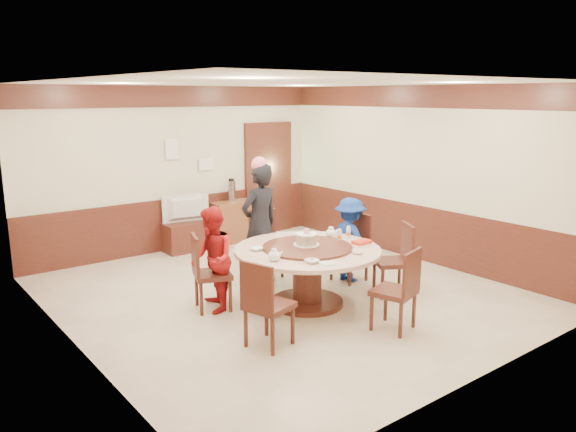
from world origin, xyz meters
TOP-DOWN VIEW (x-y plane):
  - room at (0.01, 0.01)m, footprint 6.00×6.04m
  - banquet_table at (-0.00, -0.51)m, footprint 1.86×1.86m
  - chair_0 at (1.12, -0.13)m, footprint 0.48×0.47m
  - chair_1 at (0.30, 0.81)m, footprint 0.55×0.56m
  - chair_2 at (-1.05, 0.11)m, footprint 0.57×0.56m
  - chair_3 at (-1.12, -1.19)m, footprint 0.55×0.55m
  - chair_4 at (0.29, -1.74)m, footprint 0.55×0.55m
  - chair_5 at (1.16, -0.93)m, footprint 0.60×0.60m
  - person_standing at (0.02, 0.57)m, footprint 0.67×0.48m
  - person_red at (-1.06, 0.07)m, footprint 0.70×0.78m
  - person_blue at (1.10, -0.14)m, footprint 0.49×0.81m
  - birthday_cake at (0.02, -0.46)m, footprint 0.34×0.34m
  - teapot_left at (-0.66, -0.69)m, footprint 0.17×0.15m
  - teapot_right at (0.60, -0.29)m, footprint 0.17×0.15m
  - bowl_0 at (-0.57, -0.19)m, footprint 0.15×0.15m
  - bowl_1 at (0.32, -1.08)m, footprint 0.13×0.13m
  - bowl_2 at (-0.36, -1.02)m, footprint 0.16×0.16m
  - bowl_3 at (0.67, -0.67)m, footprint 0.12×0.12m
  - saucer_near at (-0.25, -1.16)m, footprint 0.18×0.18m
  - saucer_far at (0.45, -0.01)m, footprint 0.18×0.18m
  - shrimp_platter at (0.65, -0.82)m, footprint 0.30×0.20m
  - bottle_0 at (0.53, -0.53)m, footprint 0.06×0.06m
  - bottle_1 at (0.75, -0.47)m, footprint 0.06×0.06m
  - tv_stand at (0.02, 2.75)m, footprint 0.85×0.45m
  - television at (0.02, 2.75)m, footprint 0.83×0.24m
  - side_cabinet at (0.96, 2.78)m, footprint 0.80×0.40m
  - thermos at (0.95, 2.78)m, footprint 0.15×0.15m
  - notice_left at (-0.10, 2.96)m, footprint 0.25×0.00m
  - notice_right at (0.55, 2.96)m, footprint 0.30×0.00m

SIDE VIEW (x-z plane):
  - tv_stand at x=0.02m, z-range 0.00..0.50m
  - chair_0 at x=1.12m, z-range -0.18..0.79m
  - chair_1 at x=0.30m, z-range -0.18..0.79m
  - chair_2 at x=-1.05m, z-range -0.18..0.79m
  - chair_3 at x=-1.12m, z-range -0.18..0.79m
  - chair_4 at x=0.29m, z-range -0.18..0.79m
  - chair_5 at x=1.16m, z-range -0.18..0.79m
  - side_cabinet at x=0.96m, z-range 0.00..0.75m
  - banquet_table at x=0.00m, z-range 0.14..0.92m
  - person_blue at x=1.10m, z-range 0.00..1.22m
  - person_red at x=-1.06m, z-range 0.00..1.32m
  - television at x=0.02m, z-range 0.50..0.98m
  - saucer_near at x=-0.25m, z-range 0.75..0.76m
  - saucer_far at x=0.45m, z-range 0.75..0.76m
  - bowl_0 at x=-0.57m, z-range 0.75..0.79m
  - bowl_3 at x=0.67m, z-range 0.75..0.79m
  - bowl_2 at x=-0.36m, z-range 0.75..0.79m
  - bowl_1 at x=0.32m, z-range 0.75..0.79m
  - shrimp_platter at x=0.65m, z-range 0.75..0.81m
  - teapot_left at x=-0.66m, z-range 0.75..0.87m
  - teapot_right at x=0.60m, z-range 0.75..0.87m
  - bottle_0 at x=0.53m, z-range 0.75..0.91m
  - bottle_1 at x=0.75m, z-range 0.75..0.91m
  - birthday_cake at x=0.02m, z-range 0.75..0.97m
  - person_standing at x=0.02m, z-range 0.00..1.73m
  - thermos at x=0.95m, z-range 0.75..1.13m
  - room at x=0.01m, z-range -0.34..2.50m
  - notice_right at x=0.55m, z-range 1.34..1.56m
  - notice_left at x=-0.10m, z-range 1.57..1.93m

